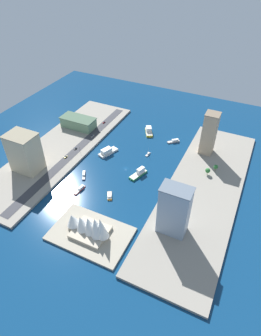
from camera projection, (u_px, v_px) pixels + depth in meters
ground_plane at (125, 168)px, 316.71m from camera, size 440.00×440.00×0.00m
quay_west at (203, 191)px, 286.53m from camera, size 70.00×240.00×2.62m
quay_east at (61, 148)px, 345.24m from camera, size 70.00×240.00×2.62m
peninsula_point at (91, 234)px, 246.23m from camera, size 68.21×44.76×2.00m
road_strip at (75, 151)px, 337.44m from camera, size 10.66×228.00×0.15m
ferry_yellow_fast at (149, 131)px, 371.23m from camera, size 16.74×22.33×7.97m
sailboat_small_white at (148, 154)px, 335.49m from camera, size 3.04×9.58×10.96m
ferry_green_doubledeck at (139, 173)px, 306.60m from camera, size 13.72×23.83×7.52m
patrol_launch_navy at (84, 175)px, 306.42m from camera, size 10.53×14.99×3.23m
ferry_white_commuter at (108, 151)px, 336.57m from camera, size 16.58×26.20×7.23m
yacht_sleek_gray at (174, 141)px, 355.66m from camera, size 14.29×13.39×3.89m
water_taxi_orange at (110, 196)px, 281.70m from camera, size 9.23×12.05×3.50m
tugboat_red at (80, 189)px, 288.86m from camera, size 4.45×16.33×3.47m
apartment_midrise_tan at (209, 134)px, 320.44m from camera, size 15.51×15.55×50.44m
terminal_long_green at (78, 122)px, 375.58m from camera, size 45.65×21.54×13.66m
tower_tall_glass at (174, 210)px, 232.24m from camera, size 25.36×15.95×48.80m
office_block_beige at (25, 152)px, 298.66m from camera, size 30.74×23.79×43.42m
suv_black at (76, 148)px, 340.12m from camera, size 1.91×4.53×1.59m
pickup_red at (104, 122)px, 387.52m from camera, size 1.81×4.74×1.53m
taxi_yellow_cab at (66, 157)px, 327.35m from camera, size 2.04×4.52×1.60m
sedan_silver at (92, 136)px, 360.81m from camera, size 1.84×5.16×1.56m
traffic_light_waterfront at (80, 149)px, 333.15m from camera, size 0.36×0.36×6.50m
opera_landmark at (90, 226)px, 239.58m from camera, size 42.13×25.56×24.23m
park_tree_cluster at (211, 169)px, 303.28m from camera, size 11.35×13.84×8.14m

